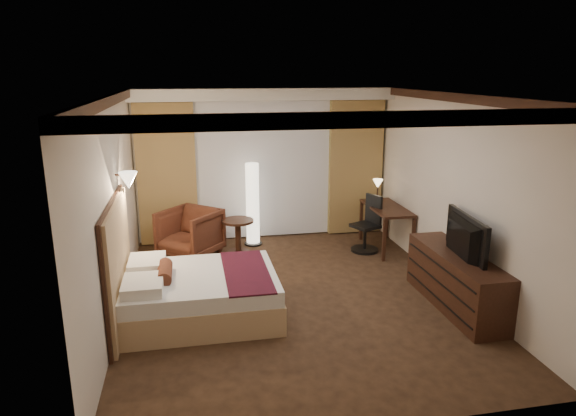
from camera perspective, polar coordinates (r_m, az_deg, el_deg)
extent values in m
cube|color=black|center=(7.11, 0.63, -9.82)|extent=(4.50, 5.50, 0.01)
cube|color=white|center=(6.45, 0.70, 12.48)|extent=(4.50, 5.50, 0.01)
cube|color=silver|center=(9.30, -2.79, 4.88)|extent=(4.50, 0.02, 2.70)
cube|color=silver|center=(6.59, -18.87, -0.18)|extent=(0.02, 5.50, 2.70)
cube|color=silver|center=(7.43, 17.91, 1.57)|extent=(0.02, 5.50, 2.70)
cube|color=white|center=(8.92, -2.65, 12.53)|extent=(4.50, 0.50, 0.20)
cube|color=silver|center=(9.24, -2.71, 4.19)|extent=(2.48, 0.04, 2.45)
cube|color=#A17549|center=(9.10, -13.32, 3.62)|extent=(1.00, 0.14, 2.45)
cube|color=#A17549|center=(9.58, 7.49, 4.46)|extent=(1.00, 0.14, 2.45)
imported|color=#512818|center=(8.63, -10.86, -2.46)|extent=(1.15, 1.15, 0.87)
imported|color=black|center=(6.79, 18.40, -2.38)|extent=(0.75, 1.17, 0.15)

